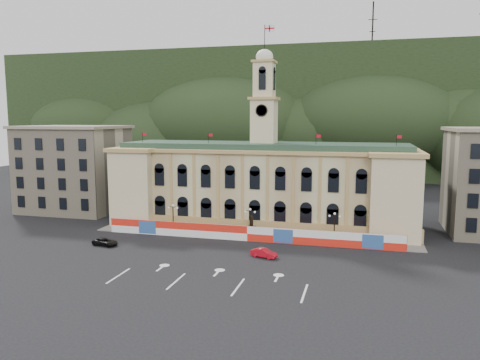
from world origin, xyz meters
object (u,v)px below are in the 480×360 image
(lamp_center, at_px, (250,220))
(black_suv, at_px, (105,242))
(statue, at_px, (251,230))
(red_sedan, at_px, (264,253))

(lamp_center, relative_size, black_suv, 1.15)
(statue, distance_m, lamp_center, 2.14)
(statue, relative_size, red_sedan, 0.89)
(black_suv, bearing_deg, lamp_center, -54.43)
(lamp_center, bearing_deg, black_suv, -153.84)
(lamp_center, bearing_deg, red_sedan, -66.19)
(red_sedan, distance_m, black_suv, 25.86)
(lamp_center, distance_m, red_sedan, 11.50)
(statue, xyz_separation_m, black_suv, (-21.32, -11.48, -0.60))
(lamp_center, distance_m, black_suv, 23.89)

